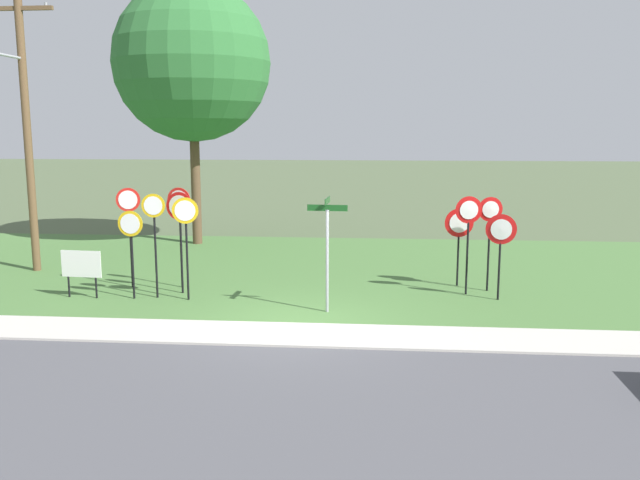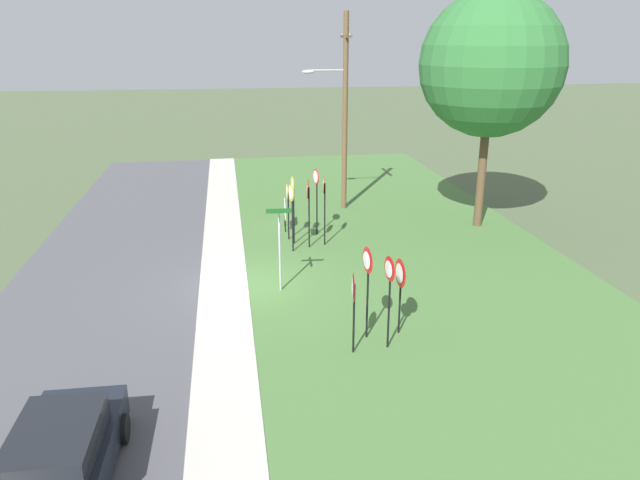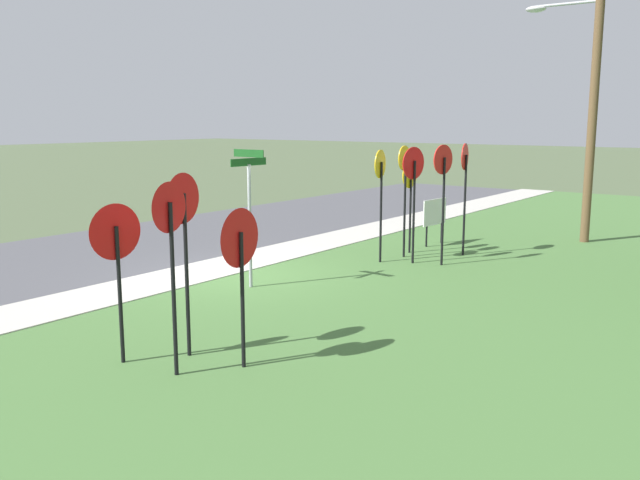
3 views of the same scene
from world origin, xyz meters
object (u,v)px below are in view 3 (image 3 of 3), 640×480
stop_sign_center_tall (380,182)px  yield_sign_near_right (240,250)px  yield_sign_far_left (183,220)px  street_name_post (249,206)px  stop_sign_near_left (443,179)px  notice_board (435,214)px  stop_sign_far_left (465,176)px  yield_sign_far_right (170,233)px  yield_sign_near_left (116,245)px  stop_sign_far_center (413,179)px  stop_sign_near_right (410,188)px  utility_pole (591,64)px  stop_sign_far_right (404,179)px

stop_sign_center_tall → yield_sign_near_right: stop_sign_center_tall is taller
yield_sign_far_left → street_name_post: 4.11m
yield_sign_far_left → street_name_post: bearing=-159.3°
stop_sign_near_left → notice_board: (-2.26, -1.33, -1.18)m
stop_sign_near_left → stop_sign_center_tall: stop_sign_near_left is taller
stop_sign_far_left → yield_sign_near_right: stop_sign_far_left is taller
stop_sign_near_left → yield_sign_far_right: size_ratio=1.08×
stop_sign_near_left → yield_sign_near_left: (8.55, -0.66, -0.35)m
stop_sign_far_left → yield_sign_far_right: stop_sign_far_left is taller
stop_sign_far_left → street_name_post: size_ratio=1.00×
stop_sign_near_left → stop_sign_far_center: 0.69m
stop_sign_center_tall → yield_sign_far_right: size_ratio=1.03×
stop_sign_far_left → stop_sign_far_center: (1.60, -0.55, 0.00)m
stop_sign_near_left → stop_sign_near_right: stop_sign_near_left is taller
stop_sign_center_tall → stop_sign_far_center: bearing=107.4°
stop_sign_center_tall → utility_pole: (-5.74, 3.03, 2.90)m
yield_sign_near_left → yield_sign_far_left: 0.97m
stop_sign_far_center → yield_sign_near_right: 7.63m
yield_sign_near_left → stop_sign_far_left: bearing=-175.7°
stop_sign_near_left → utility_pole: 6.13m
yield_sign_far_left → stop_sign_near_right: bearing=179.4°
stop_sign_far_center → street_name_post: (4.02, -1.48, -0.34)m
stop_sign_far_right → stop_sign_far_center: bearing=42.5°
stop_sign_near_left → yield_sign_far_right: 8.44m
stop_sign_far_right → yield_sign_near_left: stop_sign_far_right is taller
stop_sign_center_tall → yield_sign_near_right: 7.45m
stop_sign_center_tall → yield_sign_far_right: 8.04m
yield_sign_far_right → street_name_post: 4.87m
stop_sign_far_right → stop_sign_center_tall: 0.89m
stop_sign_far_center → stop_sign_far_right: 0.75m
stop_sign_far_left → stop_sign_far_center: stop_sign_far_left is taller
stop_sign_near_left → street_name_post: 4.75m
stop_sign_far_left → yield_sign_near_right: 9.13m
stop_sign_near_right → street_name_post: bearing=-6.3°
stop_sign_near_left → utility_pole: (-5.18, 1.70, 2.80)m
yield_sign_near_right → street_name_post: (-3.46, -2.95, 0.03)m
stop_sign_far_right → utility_pole: 6.35m
yield_sign_near_left → street_name_post: size_ratio=0.81×
yield_sign_near_right → street_name_post: 4.55m
stop_sign_near_left → stop_sign_far_left: stop_sign_near_left is taller
stop_sign_far_center → yield_sign_far_left: 7.62m
yield_sign_near_left → yield_sign_far_left: yield_sign_far_left is taller
yield_sign_near_left → notice_board: size_ratio=1.79×
stop_sign_far_right → stop_sign_far_left: bearing=131.6°
yield_sign_near_left → stop_sign_near_left: bearing=-176.8°
stop_sign_near_left → yield_sign_near_left: bearing=6.2°
yield_sign_near_right → notice_board: (-9.95, -2.14, -0.79)m
stop_sign_near_left → stop_sign_center_tall: size_ratio=1.05×
yield_sign_far_right → notice_board: (-10.70, -1.63, -1.08)m
stop_sign_far_left → yield_sign_far_right: size_ratio=1.08×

